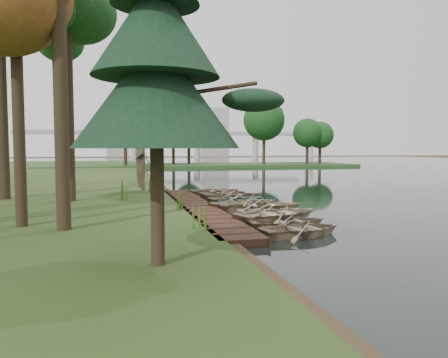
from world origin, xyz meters
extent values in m
plane|color=#3D2F1D|center=(0.00, 0.00, 0.00)|extent=(300.00, 300.00, 0.00)
cube|color=#361F14|center=(-1.60, 0.00, 0.15)|extent=(1.60, 16.00, 0.30)
cube|color=#27471F|center=(8.00, 50.00, 0.23)|extent=(50.00, 14.00, 0.45)
cylinder|color=black|center=(-15.33, 50.00, 2.85)|extent=(0.50, 0.50, 4.80)
sphere|color=#164117|center=(-15.33, 50.00, 6.45)|extent=(5.60, 5.60, 5.60)
cylinder|color=black|center=(-8.67, 50.00, 2.85)|extent=(0.50, 0.50, 4.80)
sphere|color=#164117|center=(-8.67, 50.00, 6.45)|extent=(5.60, 5.60, 5.60)
cylinder|color=black|center=(-2.00, 50.00, 2.85)|extent=(0.50, 0.50, 4.80)
sphere|color=#164117|center=(-2.00, 50.00, 6.45)|extent=(5.60, 5.60, 5.60)
cylinder|color=black|center=(4.67, 50.00, 2.85)|extent=(0.50, 0.50, 4.80)
sphere|color=#164117|center=(4.67, 50.00, 6.45)|extent=(5.60, 5.60, 5.60)
cylinder|color=black|center=(11.33, 50.00, 2.85)|extent=(0.50, 0.50, 4.80)
sphere|color=#164117|center=(11.33, 50.00, 6.45)|extent=(5.60, 5.60, 5.60)
cylinder|color=black|center=(18.00, 50.00, 2.85)|extent=(0.50, 0.50, 4.80)
sphere|color=#164117|center=(18.00, 50.00, 6.45)|extent=(5.60, 5.60, 5.60)
cylinder|color=black|center=(24.67, 50.00, 2.85)|extent=(0.50, 0.50, 4.80)
sphere|color=#164117|center=(24.67, 50.00, 6.45)|extent=(5.60, 5.60, 5.60)
cube|color=#A5A5A0|center=(10.00, 120.00, 8.00)|extent=(90.00, 4.00, 1.20)
cylinder|color=#A5A5A0|center=(-20.00, 120.00, 4.00)|extent=(1.80, 1.80, 8.00)
cylinder|color=#A5A5A0|center=(0.00, 120.00, 4.00)|extent=(1.80, 1.80, 8.00)
cylinder|color=#A5A5A0|center=(20.00, 120.00, 4.00)|extent=(1.80, 1.80, 8.00)
cylinder|color=#A5A5A0|center=(40.00, 120.00, 4.00)|extent=(1.80, 1.80, 8.00)
cylinder|color=#A5A5A0|center=(60.00, 120.00, 4.00)|extent=(1.80, 1.80, 8.00)
cube|color=#A5A5A0|center=(30.00, 140.00, 9.00)|extent=(10.00, 8.00, 18.00)
cube|color=#A5A5A0|center=(-5.00, 145.00, 6.00)|extent=(8.00, 8.00, 12.00)
imported|color=tan|center=(0.75, -6.73, 0.36)|extent=(3.28, 2.57, 0.62)
imported|color=tan|center=(0.82, -5.24, 0.36)|extent=(3.06, 2.21, 0.63)
imported|color=tan|center=(1.01, -3.88, 0.44)|extent=(4.48, 3.78, 0.79)
imported|color=tan|center=(1.07, -2.78, 0.36)|extent=(3.47, 2.90, 0.62)
imported|color=tan|center=(1.11, -1.22, 0.44)|extent=(4.20, 3.30, 0.79)
imported|color=tan|center=(0.77, -0.09, 0.42)|extent=(4.12, 3.41, 0.74)
imported|color=#287061|center=(1.28, 1.14, 0.39)|extent=(3.78, 3.11, 0.68)
imported|color=tan|center=(0.97, 2.32, 0.37)|extent=(3.11, 2.26, 0.63)
imported|color=tan|center=(1.16, 3.92, 0.39)|extent=(3.33, 2.39, 0.69)
imported|color=tan|center=(1.01, 5.31, 0.36)|extent=(3.46, 2.84, 0.63)
imported|color=tan|center=(0.77, 6.63, 0.38)|extent=(3.43, 2.61, 0.67)
imported|color=tan|center=(-3.69, 7.34, 0.68)|extent=(3.96, 3.03, 0.76)
cylinder|color=black|center=(-7.01, -5.00, 6.10)|extent=(0.47, 0.47, 11.60)
cylinder|color=black|center=(-8.52, -3.97, 4.21)|extent=(0.40, 0.40, 7.82)
cylinder|color=black|center=(-7.58, 3.41, 5.26)|extent=(0.44, 0.44, 9.93)
ellipsoid|color=#164117|center=(-7.58, 3.41, 10.23)|extent=(4.27, 4.27, 3.63)
cylinder|color=black|center=(-11.11, 5.12, 7.36)|extent=(0.52, 0.52, 14.11)
cylinder|color=black|center=(-8.62, 13.66, 5.86)|extent=(0.46, 0.46, 11.13)
ellipsoid|color=#164117|center=(-8.62, 13.66, 11.43)|extent=(4.83, 4.83, 4.10)
cylinder|color=black|center=(-4.37, -10.18, 1.88)|extent=(0.32, 0.32, 3.15)
cone|color=black|center=(-4.37, -10.18, 4.30)|extent=(3.80, 3.80, 2.60)
cone|color=black|center=(-4.37, -10.18, 5.73)|extent=(2.90, 2.90, 2.25)
cone|color=#3F661E|center=(-2.60, -5.79, 0.77)|extent=(0.60, 0.60, 0.93)
cone|color=#3F661E|center=(-2.60, -0.86, 0.73)|extent=(0.60, 0.60, 0.86)
cone|color=#3F661E|center=(-4.91, 3.32, 0.86)|extent=(0.60, 0.60, 1.12)
cone|color=#3F661E|center=(-3.20, 6.68, 0.81)|extent=(0.60, 0.60, 1.01)
camera|label=1|loc=(-5.25, -20.24, 3.00)|focal=35.00mm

